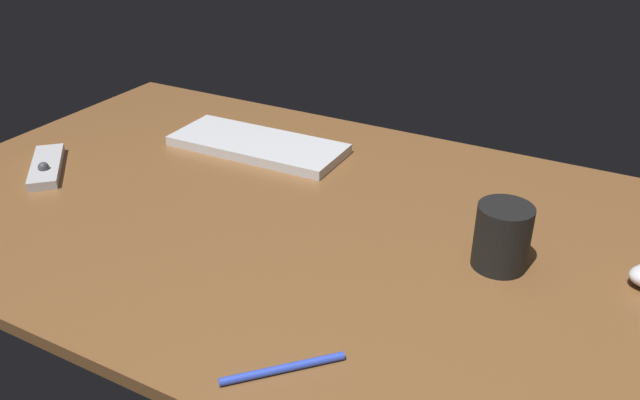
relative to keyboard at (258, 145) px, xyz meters
The scene contains 5 objects.
desk 28.86cm from the keyboard, 41.91° to the right, with size 140.00×84.00×2.00cm, color brown.
keyboard is the anchor object (origin of this frame).
media_remote 40.28cm from the keyboard, 136.91° to the right, with size 15.73×16.14×3.07cm.
coffee_mug 56.91cm from the keyboard, 18.68° to the right, with size 7.96×7.96×9.69cm, color black.
pen 64.21cm from the keyboard, 54.06° to the right, with size 0.99×0.99×14.90cm, color blue.
Camera 1 is at (47.03, -80.39, 55.31)cm, focal length 36.34 mm.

